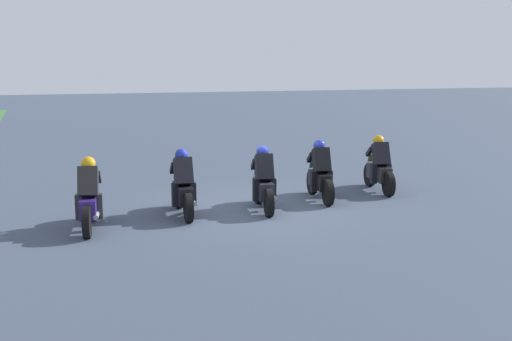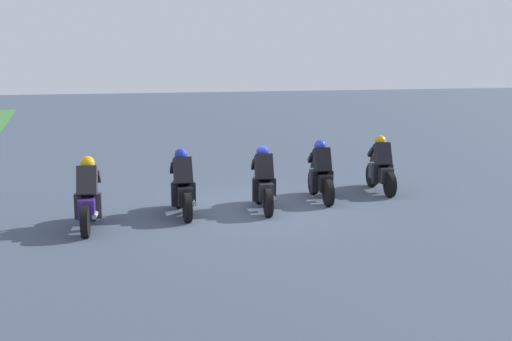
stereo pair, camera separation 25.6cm
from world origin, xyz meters
name	(u,v)px [view 2 (the right image)]	position (x,y,z in m)	size (l,w,h in m)	color
ground_plane	(256,208)	(0.00, 0.00, 0.00)	(120.00, 120.00, 0.00)	#3E495B
rider_lane_a	(381,169)	(0.84, -3.80, 0.62)	(2.04, 0.61, 1.51)	black
rider_lane_b	(321,176)	(0.39, -1.85, 0.62)	(2.04, 0.60, 1.51)	black
rider_lane_c	(263,184)	(-0.17, -0.13, 0.62)	(2.03, 0.61, 1.51)	black
rider_lane_d	(183,188)	(-0.06, 1.77, 0.62)	(2.04, 0.55, 1.51)	black
rider_lane_e	(89,199)	(-0.62, 3.86, 0.62)	(2.04, 0.60, 1.51)	black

